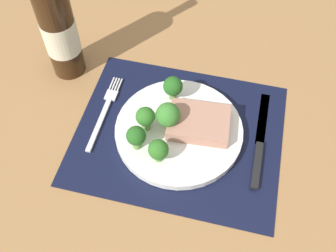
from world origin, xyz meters
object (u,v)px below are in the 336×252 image
plate (179,131)px  wine_bottle (59,30)px  steak (199,123)px  knife (259,146)px  fork (104,111)px

plate → wine_bottle: (-27.59, 11.52, 10.03)cm
steak → wine_bottle: size_ratio=0.38×
wine_bottle → plate: bearing=-22.7°
knife → wine_bottle: size_ratio=0.74×
fork → plate: bearing=-4.5°
fork → steak: bearing=0.4°
knife → wine_bottle: wine_bottle is taller
wine_bottle → fork: bearing=-41.1°
plate → wine_bottle: 31.53cm
knife → fork: bearing=-179.0°
steak → knife: 12.58cm
plate → steak: 4.36cm
plate → knife: (15.89, 0.53, -0.50)cm
plate → steak: bearing=20.7°
wine_bottle → knife: bearing=-14.2°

